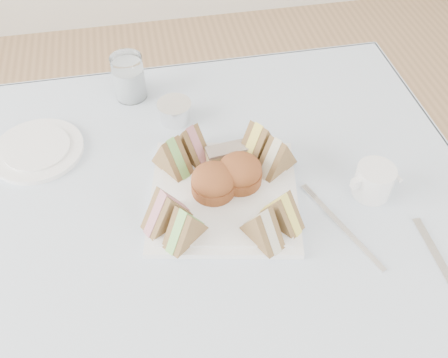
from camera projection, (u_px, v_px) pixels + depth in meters
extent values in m
cube|color=brown|center=(209.00, 344.00, 1.10)|extent=(0.90, 0.90, 0.74)
cube|color=silver|center=(204.00, 247.00, 0.82)|extent=(1.02, 1.02, 0.01)
cube|color=white|center=(224.00, 196.00, 0.88)|extent=(0.30, 0.30, 0.01)
cylinder|color=#A24E28|center=(213.00, 181.00, 0.86)|extent=(0.08, 0.08, 0.05)
cylinder|color=#A24E28|center=(240.00, 172.00, 0.88)|extent=(0.09, 0.09, 0.05)
cube|color=#D3C587|center=(227.00, 155.00, 0.92)|extent=(0.08, 0.04, 0.04)
cylinder|color=white|center=(38.00, 150.00, 0.96)|extent=(0.19, 0.19, 0.01)
cylinder|color=white|center=(129.00, 77.00, 1.04)|extent=(0.08, 0.08, 0.10)
cylinder|color=silver|center=(175.00, 113.00, 1.01)|extent=(0.08, 0.08, 0.04)
cube|color=silver|center=(441.00, 263.00, 0.79)|extent=(0.02, 0.18, 0.00)
cube|color=silver|center=(348.00, 233.00, 0.83)|extent=(0.07, 0.17, 0.00)
cylinder|color=white|center=(374.00, 181.00, 0.87)|extent=(0.08, 0.08, 0.06)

